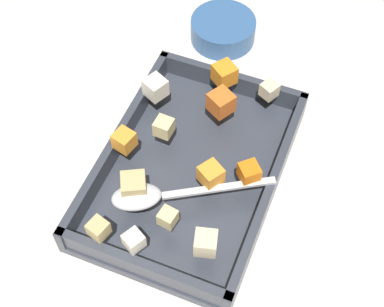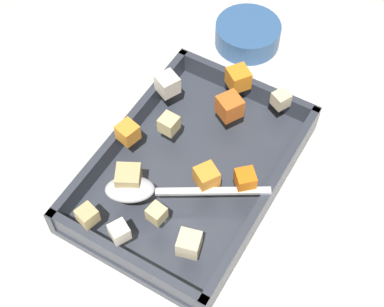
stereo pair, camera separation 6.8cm
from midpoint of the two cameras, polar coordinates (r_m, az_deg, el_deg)
name	(u,v)px [view 2 (the right image)]	position (r m, az deg, el deg)	size (l,w,h in m)	color
ground_plane	(199,182)	(0.85, 3.01, -2.97)	(4.00, 4.00, 0.00)	beige
baking_dish	(192,171)	(0.84, 2.30, -1.93)	(0.36, 0.25, 0.05)	#333842
carrot_chunk_near_left	(128,132)	(0.82, -4.12, 1.99)	(0.03, 0.03, 0.03)	orange
carrot_chunk_center	(207,177)	(0.78, 3.96, -2.49)	(0.03, 0.03, 0.03)	orange
carrot_chunk_far_right	(238,78)	(0.89, 6.86, 7.38)	(0.03, 0.03, 0.03)	orange
carrot_chunk_mid_right	(244,182)	(0.78, 7.68, -3.02)	(0.03, 0.03, 0.03)	orange
carrot_chunk_near_right	(230,106)	(0.85, 6.08, 4.58)	(0.03, 0.03, 0.03)	orange
potato_chunk_corner_ne	(189,244)	(0.73, 2.40, -9.19)	(0.03, 0.03, 0.03)	beige
potato_chunk_near_spoon	(87,216)	(0.76, -7.93, -6.34)	(0.02, 0.02, 0.02)	tan
potato_chunk_rim_edge	(129,179)	(0.78, -3.89, -2.69)	(0.03, 0.03, 0.03)	tan
potato_chunk_heap_side	(169,124)	(0.83, 0.00, 2.84)	(0.03, 0.03, 0.03)	#E0CC89
potato_chunk_heap_top	(281,99)	(0.88, 11.09, 5.21)	(0.02, 0.02, 0.02)	beige
potato_chunk_far_left	(157,214)	(0.75, -0.98, -6.20)	(0.02, 0.02, 0.02)	#E0CC89
parsnip_chunk_under_handle	(168,84)	(0.88, -0.24, 6.84)	(0.03, 0.03, 0.03)	silver
parsnip_chunk_corner_sw	(119,232)	(0.74, -4.69, -7.99)	(0.02, 0.02, 0.02)	silver
serving_spoon	(140,190)	(0.78, -2.73, -3.78)	(0.14, 0.21, 0.02)	silver
small_prep_bowl	(248,34)	(1.03, 7.52, 11.66)	(0.11, 0.11, 0.04)	#33598C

